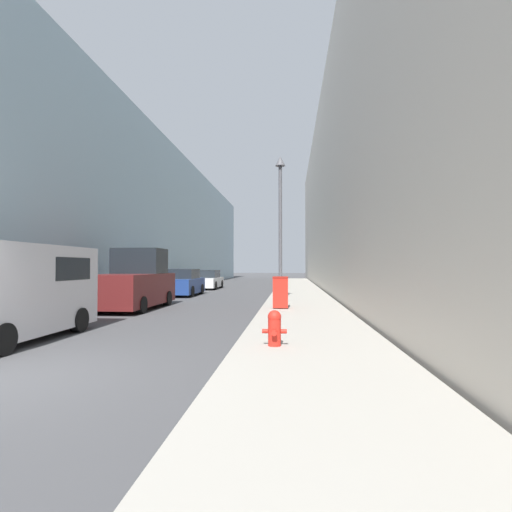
% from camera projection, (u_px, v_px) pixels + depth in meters
% --- Properties ---
extents(sidewalk_right, '(3.28, 60.00, 0.12)m').
position_uv_depth(sidewalk_right, '(299.00, 295.00, 23.52)').
color(sidewalk_right, '#9E998E').
rests_on(sidewalk_right, ground).
extents(building_left_glass, '(12.00, 60.00, 11.10)m').
position_uv_depth(building_left_glass, '(110.00, 220.00, 32.97)').
color(building_left_glass, '#99B7C6').
rests_on(building_left_glass, ground).
extents(building_right_stone, '(12.00, 60.00, 14.60)m').
position_uv_depth(building_right_stone, '(397.00, 195.00, 30.99)').
color(building_right_stone, beige).
rests_on(building_right_stone, ground).
extents(fire_hydrant, '(0.50, 0.39, 0.72)m').
position_uv_depth(fire_hydrant, '(274.00, 327.00, 8.11)').
color(fire_hydrant, red).
rests_on(fire_hydrant, sidewalk_right).
extents(trash_bin, '(0.59, 0.66, 1.22)m').
position_uv_depth(trash_bin, '(281.00, 292.00, 15.41)').
color(trash_bin, red).
rests_on(trash_bin, sidewalk_right).
extents(lamppost, '(0.47, 0.47, 6.80)m').
position_uv_depth(lamppost, '(280.00, 213.00, 18.64)').
color(lamppost, '#4C4C51').
rests_on(lamppost, sidewalk_right).
extents(white_van, '(2.02, 4.58, 2.25)m').
position_uv_depth(white_van, '(13.00, 288.00, 9.35)').
color(white_van, silver).
rests_on(white_van, ground).
extents(pickup_truck, '(2.27, 4.99, 2.51)m').
position_uv_depth(pickup_truck, '(133.00, 284.00, 16.49)').
color(pickup_truck, '#561919').
rests_on(pickup_truck, ground).
extents(parked_sedan_near, '(1.89, 4.09, 1.59)m').
position_uv_depth(parked_sedan_near, '(183.00, 283.00, 23.75)').
color(parked_sedan_near, navy).
rests_on(parked_sedan_near, ground).
extents(parked_sedan_far, '(1.94, 4.43, 1.46)m').
position_uv_depth(parked_sedan_far, '(207.00, 280.00, 30.84)').
color(parked_sedan_far, silver).
rests_on(parked_sedan_far, ground).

